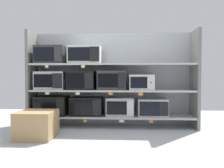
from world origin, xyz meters
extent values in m
cube|color=#B2B7BC|center=(0.00, -1.00, -0.01)|extent=(6.82, 6.00, 0.02)
cube|color=#9EA3A8|center=(0.00, 0.25, 0.85)|extent=(3.02, 0.04, 1.69)
cube|color=slate|center=(-1.44, 0.00, 0.85)|extent=(0.05, 0.46, 1.69)
cube|color=slate|center=(1.44, 0.00, 0.85)|extent=(0.05, 0.46, 1.69)
cube|color=beige|center=(0.00, 0.00, 0.19)|extent=(2.82, 0.46, 0.03)
cube|color=black|center=(-1.07, 0.00, 0.37)|extent=(0.55, 0.42, 0.34)
cube|color=black|center=(-1.13, -0.22, 0.37)|extent=(0.39, 0.01, 0.25)
cube|color=black|center=(-0.87, -0.21, 0.37)|extent=(0.13, 0.01, 0.27)
cube|color=black|center=(-0.45, 0.00, 0.36)|extent=(0.56, 0.37, 0.32)
cube|color=black|center=(-0.51, -0.19, 0.36)|extent=(0.39, 0.01, 0.25)
cube|color=black|center=(-0.25, -0.19, 0.36)|extent=(0.14, 0.01, 0.26)
cube|color=#9E9FA9|center=(0.14, 0.00, 0.36)|extent=(0.48, 0.37, 0.32)
cube|color=black|center=(0.09, -0.19, 0.36)|extent=(0.34, 0.01, 0.22)
cube|color=silver|center=(0.32, -0.19, 0.36)|extent=(0.11, 0.01, 0.25)
cube|color=#B7B5BA|center=(0.71, 0.00, 0.35)|extent=(0.51, 0.36, 0.30)
cube|color=black|center=(0.64, -0.19, 0.35)|extent=(0.33, 0.01, 0.24)
cube|color=black|center=(0.88, -0.19, 0.35)|extent=(0.15, 0.01, 0.24)
cube|color=beige|center=(-1.08, -0.23, 0.15)|extent=(0.07, 0.00, 0.04)
cube|color=orange|center=(-0.44, -0.23, 0.14)|extent=(0.05, 0.00, 0.04)
cube|color=white|center=(0.17, -0.23, 0.15)|extent=(0.08, 0.00, 0.04)
cube|color=orange|center=(0.66, -0.23, 0.15)|extent=(0.07, 0.00, 0.04)
cube|color=beige|center=(0.00, 0.00, 0.64)|extent=(2.82, 0.46, 0.03)
cube|color=#B0B6BE|center=(-1.09, 0.00, 0.82)|extent=(0.52, 0.37, 0.32)
cube|color=black|center=(-1.17, -0.19, 0.82)|extent=(0.32, 0.01, 0.22)
cube|color=black|center=(-0.92, -0.19, 0.82)|extent=(0.17, 0.01, 0.25)
cylinder|color=#262628|center=(-0.92, -0.20, 0.82)|extent=(0.02, 0.01, 0.02)
cube|color=black|center=(-0.54, 0.00, 0.82)|extent=(0.47, 0.40, 0.33)
cube|color=black|center=(-0.60, -0.21, 0.82)|extent=(0.30, 0.01, 0.24)
cube|color=black|center=(-0.38, -0.21, 0.82)|extent=(0.14, 0.01, 0.26)
cube|color=#353432|center=(0.00, 0.00, 0.82)|extent=(0.49, 0.41, 0.33)
cube|color=black|center=(-0.06, -0.21, 0.82)|extent=(0.34, 0.01, 0.23)
cube|color=black|center=(0.17, -0.21, 0.82)|extent=(0.13, 0.01, 0.26)
cube|color=silver|center=(0.51, 0.00, 0.79)|extent=(0.42, 0.36, 0.26)
cube|color=black|center=(0.46, -0.19, 0.79)|extent=(0.28, 0.01, 0.19)
cube|color=silver|center=(0.66, -0.19, 0.79)|extent=(0.12, 0.01, 0.21)
cylinder|color=#262628|center=(0.66, -0.20, 0.79)|extent=(0.02, 0.01, 0.02)
cube|color=white|center=(-1.08, -0.23, 0.61)|extent=(0.07, 0.00, 0.04)
cube|color=white|center=(-0.56, -0.23, 0.60)|extent=(0.07, 0.00, 0.04)
cube|color=orange|center=(-0.01, -0.23, 0.60)|extent=(0.06, 0.00, 0.04)
cube|color=orange|center=(0.49, -0.23, 0.60)|extent=(0.07, 0.00, 0.05)
cube|color=beige|center=(0.00, 0.00, 1.10)|extent=(2.82, 0.46, 0.03)
cube|color=#303232|center=(-1.10, 0.00, 1.27)|extent=(0.51, 0.36, 0.32)
cube|color=black|center=(-1.15, -0.19, 1.27)|extent=(0.36, 0.01, 0.23)
cube|color=#303232|center=(-0.91, -0.19, 1.27)|extent=(0.12, 0.01, 0.25)
cube|color=silver|center=(-0.48, 0.00, 1.27)|extent=(0.56, 0.39, 0.31)
cube|color=black|center=(-0.55, -0.20, 1.27)|extent=(0.37, 0.01, 0.23)
cube|color=black|center=(-0.29, -0.20, 1.27)|extent=(0.16, 0.01, 0.25)
cylinder|color=#262628|center=(-0.29, -0.21, 1.27)|extent=(0.02, 0.01, 0.02)
cube|color=beige|center=(-1.09, -0.23, 1.06)|extent=(0.05, 0.00, 0.04)
cube|color=beige|center=(-0.47, -0.23, 1.06)|extent=(0.06, 0.00, 0.04)
cube|color=tan|center=(-1.05, -0.77, 0.19)|extent=(0.51, 0.51, 0.39)
camera|label=1|loc=(0.21, -3.92, 0.89)|focal=35.76mm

